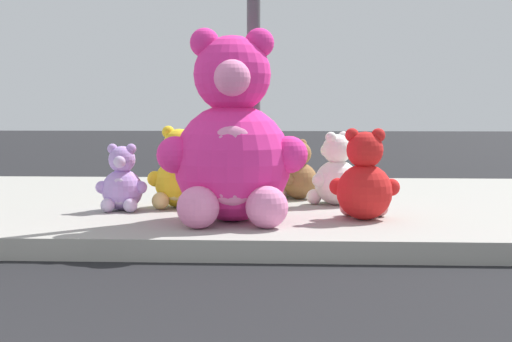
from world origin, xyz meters
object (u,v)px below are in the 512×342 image
object	(u,v)px
plush_brown	(298,175)
sign_pole	(254,3)
plush_white	(335,175)
plush_lavender	(122,184)
plush_yellow	(179,175)
plush_lime	(233,177)
plush_pink_large	(232,145)
plush_red	(365,183)

from	to	relation	value
plush_brown	sign_pole	bearing A→B (deg)	-112.83
plush_white	plush_lavender	world-z (taller)	plush_white
plush_yellow	plush_brown	bearing A→B (deg)	33.31
plush_brown	plush_lime	xyz separation A→B (m)	(-0.59, -0.13, -0.01)
plush_white	plush_yellow	world-z (taller)	plush_yellow
plush_pink_large	plush_yellow	xyz separation A→B (m)	(-0.52, 0.79, -0.30)
plush_pink_large	plush_brown	size ratio (longest dim) A/B	2.59
plush_lavender	plush_pink_large	bearing A→B (deg)	-30.80
plush_red	plush_brown	bearing A→B (deg)	111.60
plush_white	plush_lavender	bearing A→B (deg)	-165.25
plush_red	plush_lavender	size ratio (longest dim) A/B	1.26
sign_pole	plush_brown	xyz separation A→B (m)	(0.36, 0.86, -1.47)
plush_yellow	plush_white	bearing A→B (deg)	10.83
plush_brown	plush_lavender	distance (m)	1.70
plush_yellow	plush_lime	bearing A→B (deg)	51.88
plush_brown	plush_yellow	size ratio (longest dim) A/B	0.80
plush_lime	plush_lavender	xyz separation A→B (m)	(-0.87, -0.75, 0.01)
plush_white	plush_lime	world-z (taller)	plush_white
plush_white	plush_yellow	xyz separation A→B (m)	(-1.34, -0.26, 0.02)
plush_lavender	plush_brown	bearing A→B (deg)	31.09
plush_white	plush_pink_large	bearing A→B (deg)	-128.03
plush_pink_large	plush_red	bearing A→B (deg)	9.90
plush_white	plush_red	xyz separation A→B (m)	(0.18, -0.87, 0.02)
plush_brown	plush_red	distance (m)	1.38
sign_pole	plush_lime	size ratio (longest dim) A/B	5.99
plush_brown	plush_red	xyz separation A→B (m)	(0.51, -1.28, 0.06)
plush_red	plush_lime	distance (m)	1.60
plush_lime	plush_white	bearing A→B (deg)	-16.87
plush_pink_large	plush_red	distance (m)	1.06
plush_red	plush_lavender	distance (m)	2.01
sign_pole	plush_yellow	xyz separation A→B (m)	(-0.65, 0.20, -1.42)
sign_pole	plush_white	world-z (taller)	sign_pole
plush_brown	plush_red	world-z (taller)	plush_red
plush_lime	plush_brown	bearing A→B (deg)	12.33
plush_brown	plush_lime	distance (m)	0.61
plush_lime	sign_pole	bearing A→B (deg)	-72.72
sign_pole	plush_lime	bearing A→B (deg)	107.28
plush_yellow	sign_pole	bearing A→B (deg)	-17.00
plush_pink_large	plush_yellow	bearing A→B (deg)	123.46
plush_white	plush_lavender	distance (m)	1.85
plush_brown	plush_red	size ratio (longest dim) A/B	0.80
plush_yellow	plush_lavender	world-z (taller)	plush_yellow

